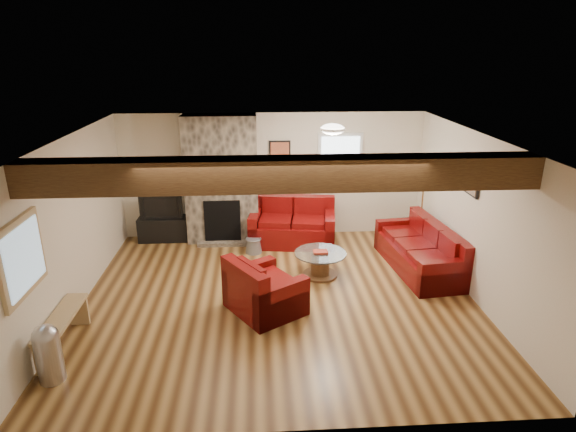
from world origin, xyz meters
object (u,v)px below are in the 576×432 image
sofa_three (419,248)px  tv_cabinet (164,229)px  loveseat (292,222)px  floor_lamp (424,180)px  armchair_red (265,285)px  television (162,206)px  coffee_table (320,264)px

sofa_three → tv_cabinet: sofa_three is taller
tv_cabinet → loveseat: bearing=-6.7°
sofa_three → floor_lamp: floor_lamp is taller
armchair_red → television: (-1.99, 2.87, 0.32)m
sofa_three → armchair_red: 2.97m
loveseat → floor_lamp: 2.63m
sofa_three → loveseat: size_ratio=1.26×
television → coffee_table: bearing=-31.5°
armchair_red → coffee_table: 1.44m
loveseat → floor_lamp: floor_lamp is taller
sofa_three → television: television is taller
sofa_three → coffee_table: sofa_three is taller
armchair_red → floor_lamp: floor_lamp is taller
tv_cabinet → television: 0.48m
floor_lamp → coffee_table: bearing=-151.7°
sofa_three → tv_cabinet: 4.96m
loveseat → sofa_three: bearing=-24.2°
floor_lamp → television: bearing=172.2°
coffee_table → sofa_three: bearing=5.5°
sofa_three → loveseat: loveseat is taller
television → floor_lamp: 5.09m
tv_cabinet → floor_lamp: bearing=-7.8°
tv_cabinet → television: television is taller
armchair_red → tv_cabinet: bearing=1.4°
coffee_table → floor_lamp: 2.61m
loveseat → coffee_table: loveseat is taller
armchair_red → coffee_table: bearing=-74.9°
loveseat → armchair_red: bearing=-94.8°
floor_lamp → sofa_three: bearing=-108.7°
coffee_table → loveseat: bearing=103.7°
sofa_three → coffee_table: (-1.75, -0.17, -0.19)m
loveseat → floor_lamp: (2.43, -0.38, 0.91)m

